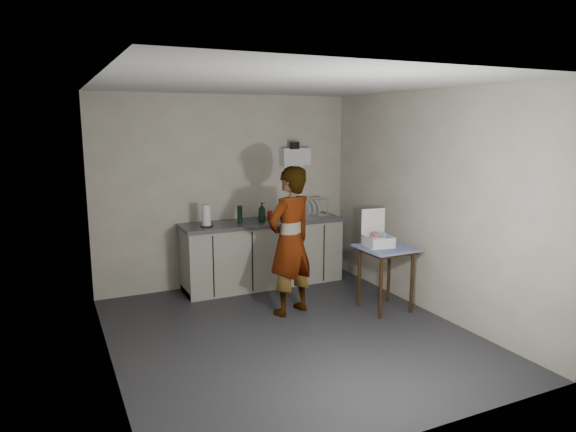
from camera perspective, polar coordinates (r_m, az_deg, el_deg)
name	(u,v)px	position (r m, az deg, el deg)	size (l,w,h in m)	color
ground	(290,334)	(5.62, 0.20, -12.99)	(4.00, 4.00, 0.00)	#2A2A30
wall_back	(227,191)	(7.07, -6.76, 2.75)	(3.60, 0.02, 2.60)	#B8B3A1
wall_right	(428,203)	(6.22, 15.27, 1.41)	(0.02, 4.00, 2.60)	#B8B3A1
wall_left	(106,230)	(4.77, -19.60, -1.47)	(0.02, 4.00, 2.60)	#B8B3A1
ceiling	(290,84)	(5.17, 0.22, 14.43)	(3.60, 4.00, 0.01)	silver
kitchen_counter	(263,255)	(7.11, -2.80, -4.33)	(2.24, 0.62, 0.91)	black
wall_shelf	(295,157)	(7.34, 0.80, 6.60)	(0.42, 0.18, 0.37)	white
side_table	(386,255)	(6.21, 10.82, -4.28)	(0.61, 0.61, 0.78)	#3C1F0D
standing_man	(290,241)	(5.96, 0.24, -2.80)	(0.64, 0.42, 1.74)	#B2A593
soap_bottle	(262,212)	(6.88, -2.91, 0.41)	(0.10, 0.10, 0.26)	black
soda_can	(270,215)	(7.02, -2.02, 0.06)	(0.07, 0.07, 0.13)	red
dark_bottle	(240,214)	(6.84, -5.38, 0.19)	(0.07, 0.07, 0.23)	black
paper_towel	(206,216)	(6.64, -9.06, -0.02)	(0.16, 0.16, 0.29)	black
dish_rack	(312,212)	(7.29, 2.68, 0.43)	(0.39, 0.29, 0.27)	silver
bakery_box	(378,238)	(6.19, 9.94, -2.43)	(0.35, 0.36, 0.43)	white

